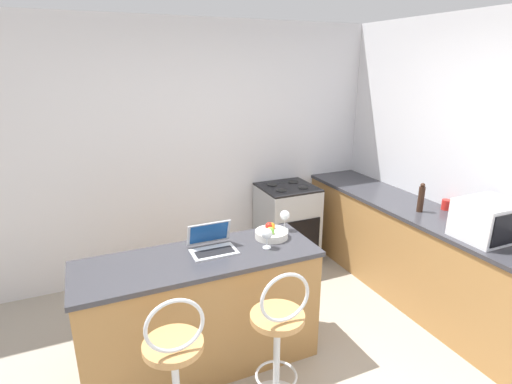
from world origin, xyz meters
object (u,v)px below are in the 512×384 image
wine_glass_tall (267,234)px  pepper_mill (421,198)px  laptop (212,243)px  wine_glass_short (285,216)px  mug_red (446,205)px  microwave (489,220)px  bar_stool_far (278,345)px  bar_stool_near (176,376)px  fruit_bowl (271,233)px  stove_range (287,224)px

wine_glass_tall → pepper_mill: size_ratio=0.56×
laptop → wine_glass_short: size_ratio=1.91×
mug_red → microwave: bearing=-111.7°
laptop → wine_glass_tall: size_ratio=2.12×
mug_red → wine_glass_tall: bearing=-178.2°
laptop → microwave: 2.10m
bar_stool_far → wine_glass_tall: 0.76m
bar_stool_near → wine_glass_tall: size_ratio=6.86×
fruit_bowl → pepper_mill: 1.48m
laptop → bar_stool_near: bearing=-123.5°
wine_glass_short → pepper_mill: bearing=-5.2°
microwave → pepper_mill: 0.64m
stove_range → mug_red: bearing=-50.8°
wine_glass_short → wine_glass_tall: bearing=-138.9°
laptop → pepper_mill: size_ratio=1.19×
bar_stool_far → fruit_bowl: bearing=67.8°
microwave → pepper_mill: (-0.03, 0.64, -0.02)m
bar_stool_far → wine_glass_tall: size_ratio=6.86×
stove_range → fruit_bowl: bearing=-123.4°
wine_glass_tall → fruit_bowl: bearing=54.2°
pepper_mill → stove_range: bearing=122.1°
bar_stool_far → mug_red: bearing=16.4°
stove_range → wine_glass_short: (-0.59, -1.04, 0.57)m
bar_stool_near → stove_range: size_ratio=1.15×
laptop → microwave: microwave is taller
fruit_bowl → stove_range: bearing=56.6°
microwave → fruit_bowl: (-1.51, 0.67, -0.11)m
bar_stool_far → stove_range: bearing=60.5°
pepper_mill → bar_stool_far: bearing=-159.7°
laptop → fruit_bowl: laptop is taller
bar_stool_near → wine_glass_short: (1.09, 0.77, 0.52)m
bar_stool_far → wine_glass_tall: bearing=72.3°
pepper_mill → microwave: bearing=-87.2°
wine_glass_short → mug_red: (1.58, -0.17, -0.08)m
bar_stool_near → wine_glass_short: bearing=35.3°
mug_red → pepper_mill: bearing=168.0°
bar_stool_near → pepper_mill: 2.54m
laptop → stove_range: size_ratio=0.36×
bar_stool_far → laptop: bearing=107.3°
bar_stool_near → stove_range: bar_stool_near is taller
pepper_mill → laptop: bearing=179.6°
bar_stool_far → pepper_mill: pepper_mill is taller
bar_stool_far → wine_glass_short: bearing=60.3°
mug_red → laptop: bearing=178.2°
fruit_bowl → mug_red: (1.74, -0.09, 0.01)m
bar_stool_far → fruit_bowl: (0.28, 0.68, 0.44)m
laptop → pepper_mill: pepper_mill is taller
fruit_bowl → pepper_mill: (1.48, -0.03, 0.09)m
microwave → stove_range: (-0.76, 1.80, -0.59)m
laptop → mug_red: size_ratio=3.32×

